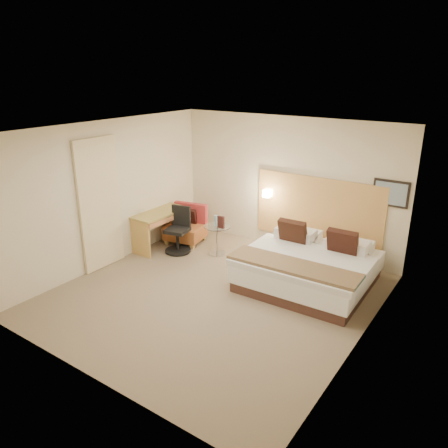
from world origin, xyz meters
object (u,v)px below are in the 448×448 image
Objects in this scene: bed at (309,266)px; desk_chair at (179,234)px; lounge_chair at (187,227)px; desk at (161,220)px; side_table at (217,238)px.

desk_chair is at bearing -176.40° from bed.
lounge_chair is 0.70× the size of desk.
bed is 1.73× the size of desk.
desk_chair is (-2.78, -0.18, 0.05)m from bed.
bed is 2.31× the size of desk_chair.
lounge_chair is at bearing 68.01° from desk.
bed reaches higher than side_table.
side_table is (0.95, -0.19, 0.01)m from lounge_chair.
lounge_chair is 0.66m from desk.
desk is 0.50m from desk_chair.
bed is 3.03m from lounge_chair.
bed is 3.61× the size of side_table.
desk reaches higher than side_table.
lounge_chair is at bearing 173.33° from bed.
bed is at bearing -6.67° from lounge_chair.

